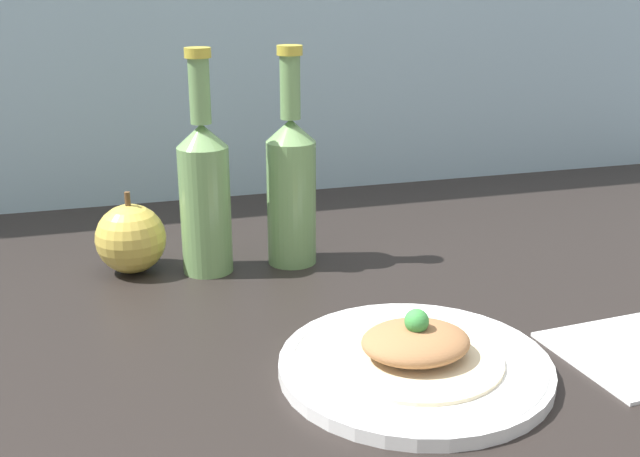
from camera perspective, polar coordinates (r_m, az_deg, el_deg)
name	(u,v)px	position (r cm, az deg, el deg)	size (l,w,h in cm)	color
ground_plane	(338,333)	(85.45, 1.39, -7.94)	(180.00, 110.00, 4.00)	black
plate	(415,364)	(73.61, 7.23, -10.22)	(26.25, 26.25, 1.60)	white
plated_food	(416,346)	(72.69, 7.29, -8.85)	(16.87, 16.87, 5.25)	beige
cider_bottle_left	(205,191)	(95.12, -8.79, 2.84)	(6.43, 6.43, 28.33)	#729E5B
cider_bottle_right	(291,184)	(97.16, -2.20, 3.37)	(6.43, 6.43, 28.33)	#729E5B
apple	(131,239)	(98.61, -14.22, -0.75)	(8.95, 8.95, 10.66)	gold
napkin	(640,352)	(82.77, 23.17, -8.62)	(16.38, 15.74, 0.80)	white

